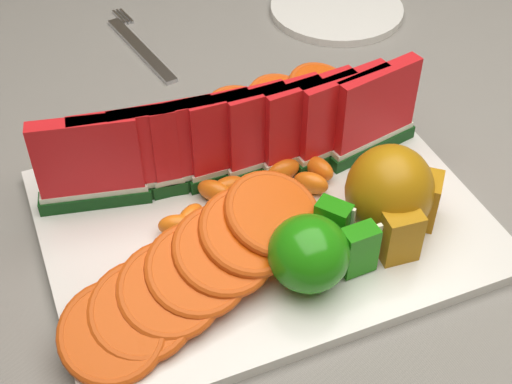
{
  "coord_description": "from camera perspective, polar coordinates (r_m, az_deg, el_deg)",
  "views": [
    {
      "loc": [
        -0.27,
        -0.54,
        1.24
      ],
      "look_at": [
        -0.1,
        -0.11,
        0.81
      ],
      "focal_mm": 50.0,
      "sensor_mm": 36.0,
      "label": 1
    }
  ],
  "objects": [
    {
      "name": "tablecloth",
      "position": [
        0.8,
        3.44,
        1.95
      ],
      "size": [
        1.53,
        1.03,
        0.2
      ],
      "color": "gray",
      "rests_on": "table"
    },
    {
      "name": "platter",
      "position": [
        0.67,
        0.53,
        -2.28
      ],
      "size": [
        0.4,
        0.3,
        0.01
      ],
      "color": "silver",
      "rests_on": "tablecloth"
    },
    {
      "name": "orange_fan_front",
      "position": [
        0.59,
        -4.74,
        -6.23
      ],
      "size": [
        0.27,
        0.16,
        0.07
      ],
      "color": "#C75C00",
      "rests_on": "platter"
    },
    {
      "name": "tangerine_segments",
      "position": [
        0.67,
        -0.54,
        0.02
      ],
      "size": [
        0.19,
        0.06,
        0.02
      ],
      "color": "orange",
      "rests_on": "platter"
    },
    {
      "name": "orange_fan_back",
      "position": [
        0.75,
        -3.11,
        5.85
      ],
      "size": [
        0.33,
        0.1,
        0.04
      ],
      "color": "#C75C00",
      "rests_on": "platter"
    },
    {
      "name": "apple_cluster",
      "position": [
        0.6,
        4.76,
        -4.68
      ],
      "size": [
        0.11,
        0.09,
        0.06
      ],
      "color": "#168510",
      "rests_on": "platter"
    },
    {
      "name": "fork",
      "position": [
        0.93,
        -9.34,
        11.45
      ],
      "size": [
        0.04,
        0.19,
        0.0
      ],
      "color": "silver",
      "rests_on": "tablecloth"
    },
    {
      "name": "table",
      "position": [
        0.84,
        3.26,
        -1.25
      ],
      "size": [
        1.4,
        0.9,
        0.75
      ],
      "color": "#4B2D1A",
      "rests_on": "ground"
    },
    {
      "name": "watermelon_row",
      "position": [
        0.68,
        -1.45,
        4.26
      ],
      "size": [
        0.39,
        0.07,
        0.1
      ],
      "color": "#0C380E",
      "rests_on": "platter"
    },
    {
      "name": "pear_cluster",
      "position": [
        0.65,
        10.84,
        -0.21
      ],
      "size": [
        0.1,
        0.1,
        0.09
      ],
      "color": "olive",
      "rests_on": "platter"
    },
    {
      "name": "side_plate",
      "position": [
        1.01,
        6.47,
        14.32
      ],
      "size": [
        0.22,
        0.22,
        0.01
      ],
      "color": "silver",
      "rests_on": "tablecloth"
    }
  ]
}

